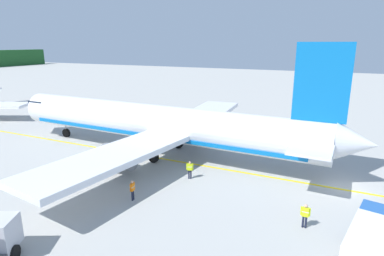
# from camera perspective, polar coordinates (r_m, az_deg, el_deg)

# --- Properties ---
(airliner_foreground) EXTENTS (34.68, 41.68, 11.90)m
(airliner_foreground) POSITION_cam_1_polar(r_m,az_deg,el_deg) (34.80, -5.89, 0.76)
(airliner_foreground) COLOR silver
(airliner_foreground) RESTS_ON ground
(service_truck_fuel) EXTENTS (6.51, 3.38, 2.55)m
(service_truck_fuel) POSITION_cam_1_polar(r_m,az_deg,el_deg) (20.71, 29.49, -17.23)
(service_truck_fuel) COLOR #2659A5
(service_truck_fuel) RESTS_ON ground
(cargo_container_near) EXTENTS (2.22, 2.22, 1.89)m
(cargo_container_near) POSITION_cam_1_polar(r_m,az_deg,el_deg) (39.77, 19.17, -1.94)
(cargo_container_near) COLOR #333338
(cargo_container_near) RESTS_ON ground
(crew_marshaller) EXTENTS (0.23, 0.63, 1.68)m
(crew_marshaller) POSITION_cam_1_polar(r_m,az_deg,el_deg) (22.97, 19.43, -14.18)
(crew_marshaller) COLOR #191E33
(crew_marshaller) RESTS_ON ground
(crew_loader_left) EXTENTS (0.62, 0.29, 1.63)m
(crew_loader_left) POSITION_cam_1_polar(r_m,az_deg,el_deg) (25.56, -10.51, -10.54)
(crew_loader_left) COLOR #191E33
(crew_loader_left) RESTS_ON ground
(crew_loader_right) EXTENTS (0.41, 0.57, 1.64)m
(crew_loader_right) POSITION_cam_1_polar(r_m,az_deg,el_deg) (28.89, -0.38, -7.20)
(crew_loader_right) COLOR #191E33
(crew_loader_right) RESTS_ON ground
(apron_guide_line) EXTENTS (0.30, 60.00, 0.01)m
(apron_guide_line) POSITION_cam_1_polar(r_m,az_deg,el_deg) (32.70, -0.22, -6.32)
(apron_guide_line) COLOR yellow
(apron_guide_line) RESTS_ON ground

